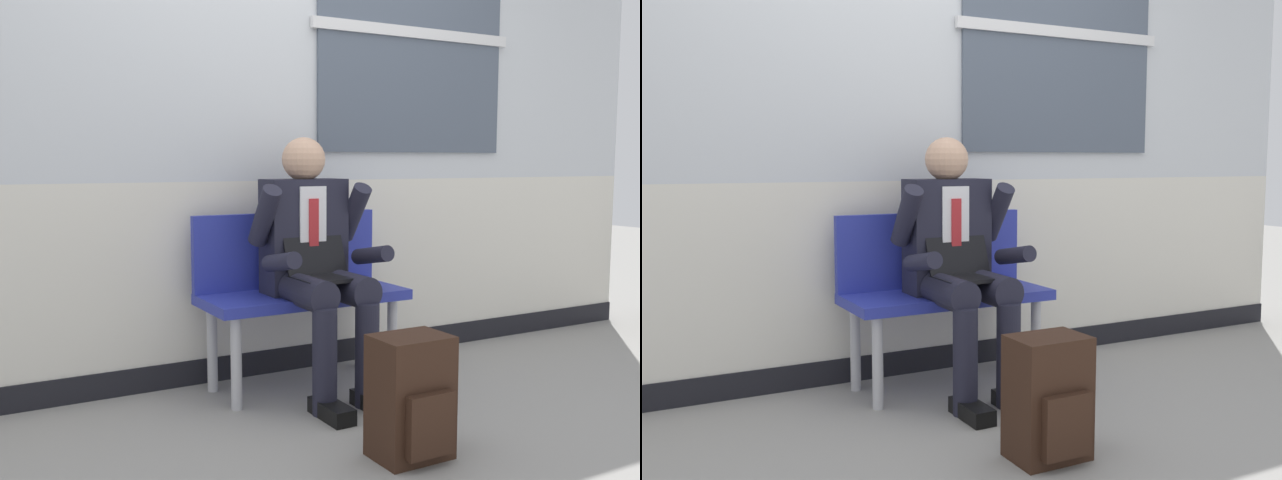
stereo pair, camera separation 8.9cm
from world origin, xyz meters
The scene contains 5 objects.
ground_plane centered at (0.00, 0.00, 0.00)m, with size 18.00×18.00×0.00m, color gray.
station_wall centered at (0.02, 0.64, 1.34)m, with size 5.26×0.16×2.69m.
bench_with_person centered at (0.04, 0.36, 0.51)m, with size 1.00×0.42×0.85m.
person_seated centered at (0.04, 0.16, 0.65)m, with size 0.57×0.70×1.22m.
backpack centered at (-0.01, -0.67, 0.23)m, with size 0.28×0.25×0.47m.
Camera 1 is at (-1.58, -2.77, 1.11)m, focal length 40.36 mm.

